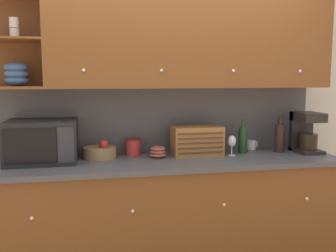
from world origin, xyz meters
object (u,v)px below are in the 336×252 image
object	(u,v)px
bowl_stack_on_counter	(158,152)
second_wine_bottle	(280,136)
fruit_basket	(100,152)
coffee_maker	(306,132)
mug	(251,145)
wine_glass	(232,142)
wine_bottle	(243,138)
bread_box	(197,141)
microwave	(42,141)
storage_canister	(133,147)

from	to	relation	value
bowl_stack_on_counter	second_wine_bottle	world-z (taller)	second_wine_bottle
fruit_basket	coffee_maker	xyz separation A→B (m)	(1.79, -0.11, 0.13)
fruit_basket	mug	distance (m)	1.37
wine_glass	mug	size ratio (longest dim) A/B	1.77
coffee_maker	bowl_stack_on_counter	bearing A→B (deg)	178.76
wine_glass	wine_bottle	distance (m)	0.16
mug	second_wine_bottle	world-z (taller)	second_wine_bottle
bread_box	wine_bottle	size ratio (longest dim) A/B	1.43
bowl_stack_on_counter	mug	world-z (taller)	bowl_stack_on_counter
wine_glass	mug	bearing A→B (deg)	38.68
microwave	bowl_stack_on_counter	xyz separation A→B (m)	(0.91, -0.01, -0.12)
second_wine_bottle	fruit_basket	bearing A→B (deg)	177.35
wine_bottle	coffee_maker	world-z (taller)	coffee_maker
fruit_basket	storage_canister	distance (m)	0.28
bowl_stack_on_counter	wine_glass	size ratio (longest dim) A/B	0.84
storage_canister	second_wine_bottle	xyz separation A→B (m)	(1.28, -0.12, 0.07)
microwave	coffee_maker	size ratio (longest dim) A/B	1.50
bread_box	second_wine_bottle	bearing A→B (deg)	-1.74
microwave	second_wine_bottle	distance (m)	2.00
fruit_basket	bread_box	world-z (taller)	bread_box
second_wine_bottle	bread_box	bearing A→B (deg)	178.26
fruit_basket	second_wine_bottle	world-z (taller)	second_wine_bottle
storage_canister	bread_box	xyz separation A→B (m)	(0.53, -0.10, 0.05)
microwave	mug	size ratio (longest dim) A/B	5.47
wine_bottle	coffee_maker	bearing A→B (deg)	-6.56
second_wine_bottle	coffee_maker	world-z (taller)	coffee_maker
microwave	bowl_stack_on_counter	world-z (taller)	microwave
fruit_basket	bowl_stack_on_counter	size ratio (longest dim) A/B	1.88
wine_glass	second_wine_bottle	xyz separation A→B (m)	(0.47, 0.06, 0.03)
wine_glass	second_wine_bottle	bearing A→B (deg)	7.14
storage_canister	wine_bottle	distance (m)	0.95
fruit_basket	storage_canister	bearing A→B (deg)	9.52
bowl_stack_on_counter	bread_box	world-z (taller)	bread_box
wine_glass	wine_bottle	bearing A→B (deg)	32.46
storage_canister	wine_glass	size ratio (longest dim) A/B	0.81
storage_canister	wine_glass	world-z (taller)	wine_glass
fruit_basket	bowl_stack_on_counter	xyz separation A→B (m)	(0.47, -0.08, -0.00)
bowl_stack_on_counter	second_wine_bottle	size ratio (longest dim) A/B	0.45
bread_box	microwave	bearing A→B (deg)	-178.69
coffee_maker	microwave	bearing A→B (deg)	179.12
bowl_stack_on_counter	bread_box	distance (m)	0.35
fruit_basket	wine_glass	world-z (taller)	wine_glass
microwave	wine_glass	size ratio (longest dim) A/B	3.09
storage_canister	wine_bottle	world-z (taller)	wine_bottle
microwave	wine_glass	bearing A→B (deg)	-1.97
microwave	wine_bottle	bearing A→B (deg)	1.06
mug	bowl_stack_on_counter	bearing A→B (deg)	-169.04
fruit_basket	bread_box	xyz separation A→B (m)	(0.81, -0.05, 0.07)
second_wine_bottle	microwave	bearing A→B (deg)	-179.84
storage_canister	fruit_basket	bearing A→B (deg)	-170.48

